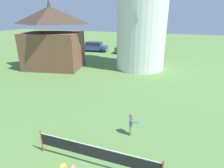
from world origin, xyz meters
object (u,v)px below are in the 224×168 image
Objects in this scene: parked_car_green at (129,49)px; chapel at (53,39)px; tennis_net at (95,152)px; player_far at (131,123)px; parked_car_blue at (94,46)px.

chapel is (-5.89, -10.81, 2.47)m from parked_car_green.
player_far is at bearing 72.21° from tennis_net.
parked_car_blue is 5.96m from parked_car_green.
tennis_net is at bearing -107.79° from player_far.
parked_car_blue reaches higher than player_far.
chapel reaches higher than parked_car_green.
chapel is (-10.82, 12.31, 2.59)m from tennis_net.
chapel is (0.07, -10.79, 2.47)m from parked_car_blue.
tennis_net is at bearing -64.77° from parked_car_blue.
parked_car_blue is at bearing 115.23° from tennis_net.
tennis_net is 25.53m from parked_car_blue.
chapel reaches higher than tennis_net.
parked_car_blue and parked_car_green have the same top height.
tennis_net is at bearing -48.68° from chapel.
parked_car_blue is 1.06× the size of parked_car_green.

